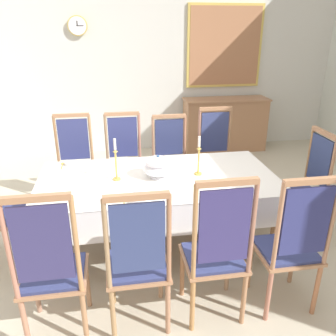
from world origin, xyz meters
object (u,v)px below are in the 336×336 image
object	(u,v)px
soup_tureen	(158,166)
framed_painting	(225,46)
chair_south_a	(51,267)
chair_north_c	(171,159)
bowl_near_left	(72,163)
chair_south_b	(138,260)
candlestick_east	(199,159)
chair_south_d	(292,244)
candlestick_west	(116,163)
sideboard	(225,124)
spoon_primary	(62,164)
chair_north_d	(216,155)
mounted_clock	(77,26)
dining_table	(158,185)
chair_north_b	(124,161)
spoon_secondary	(124,199)
chair_head_east	(305,184)
chair_south_c	(217,250)
bowl_near_right	(138,198)
chair_north_a	(75,164)

from	to	relation	value
soup_tureen	framed_painting	world-z (taller)	framed_painting
chair_south_a	chair_north_c	xyz separation A→B (m)	(1.13, 1.90, -0.03)
bowl_near_left	chair_south_a	bearing A→B (deg)	-91.52
chair_south_b	candlestick_east	size ratio (longest dim) A/B	3.04
chair_south_d	soup_tureen	distance (m)	1.31
candlestick_west	chair_south_b	bearing A→B (deg)	-83.77
chair_north_c	candlestick_west	distance (m)	1.21
bowl_near_left	framed_painting	bearing A→B (deg)	47.36
chair_south_b	sideboard	bearing A→B (deg)	63.76
candlestick_west	spoon_primary	bearing A→B (deg)	139.01
chair_north_d	mounted_clock	world-z (taller)	mounted_clock
chair_north_d	chair_north_c	bearing A→B (deg)	0.44
dining_table	chair_north_d	bearing A→B (deg)	48.21
bowl_near_left	sideboard	distance (m)	3.30
chair_north_b	sideboard	size ratio (longest dim) A/B	0.78
sideboard	chair_north_c	bearing A→B (deg)	54.78
spoon_secondary	chair_south_b	bearing A→B (deg)	-83.45
chair_head_east	spoon_secondary	bearing A→B (deg)	102.39
chair_north_c	mounted_clock	world-z (taller)	mounted_clock
bowl_near_left	mounted_clock	size ratio (longest dim) A/B	0.47
chair_north_c	soup_tureen	bearing A→B (deg)	73.33
chair_north_d	chair_south_b	bearing A→B (deg)	59.42
chair_north_c	chair_south_d	world-z (taller)	chair_south_d
soup_tureen	dining_table	bearing A→B (deg)	-0.00
chair_north_d	spoon_secondary	size ratio (longest dim) A/B	6.44
candlestick_east	soup_tureen	bearing A→B (deg)	180.00
chair_head_east	mounted_clock	bearing A→B (deg)	37.83
chair_south_b	mounted_clock	bearing A→B (deg)	97.94
chair_north_c	chair_south_d	distance (m)	1.98
chair_north_b	bowl_near_left	world-z (taller)	chair_north_b
chair_north_d	candlestick_east	bearing A→B (deg)	63.60
chair_south_c	spoon_primary	distance (m)	1.86
dining_table	chair_head_east	xyz separation A→B (m)	(1.49, 0.00, -0.11)
chair_head_east	spoon_secondary	distance (m)	1.88
bowl_near_right	candlestick_east	bearing A→B (deg)	35.53
chair_north_c	spoon_secondary	distance (m)	1.50
spoon_secondary	bowl_near_left	bearing A→B (deg)	119.79
chair_south_b	mounted_clock	xyz separation A→B (m)	(-0.55, 3.93, 1.47)
spoon_primary	bowl_near_right	bearing A→B (deg)	-54.76
spoon_secondary	mounted_clock	size ratio (longest dim) A/B	0.60
candlestick_west	framed_painting	world-z (taller)	framed_painting
chair_south_a	chair_north_a	bearing A→B (deg)	90.00
mounted_clock	chair_head_east	bearing A→B (deg)	-52.17
dining_table	candlestick_west	xyz separation A→B (m)	(-0.38, 0.00, 0.24)
spoon_secondary	mounted_clock	bearing A→B (deg)	98.52
candlestick_east	sideboard	world-z (taller)	candlestick_east
spoon_primary	spoon_secondary	distance (m)	1.04
mounted_clock	chair_north_b	bearing A→B (deg)	-74.87
chair_north_a	bowl_near_left	size ratio (longest dim) A/B	8.01
chair_north_c	sideboard	xyz separation A→B (m)	(1.26, 1.79, -0.10)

